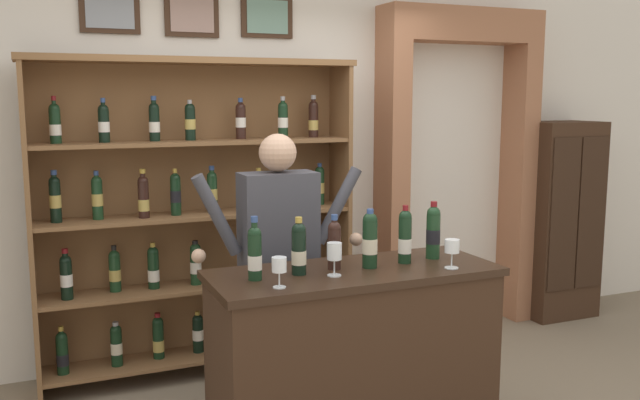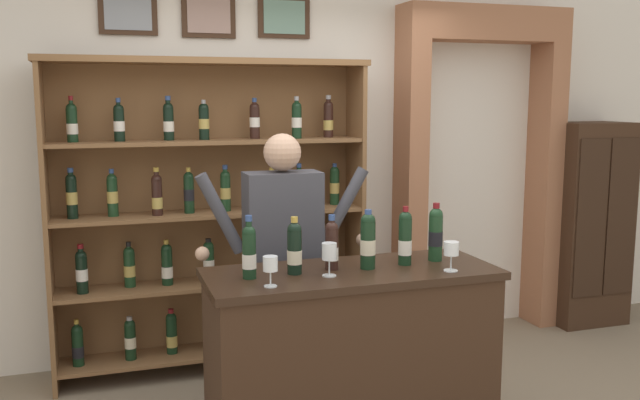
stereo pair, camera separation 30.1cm
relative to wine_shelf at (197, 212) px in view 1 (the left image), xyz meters
name	(u,v)px [view 1 (the left image)]	position (x,y,z in m)	size (l,w,h in m)	color
back_wall	(251,111)	(0.49, 0.35, 0.66)	(12.00, 0.19, 3.53)	silver
wine_shelf	(197,212)	(0.00, 0.00, 0.00)	(2.13, 0.37, 2.11)	brown
archway_doorway	(451,152)	(2.14, 0.23, 0.31)	(1.36, 0.45, 2.54)	#9E6647
side_cabinet	(558,219)	(3.11, 0.05, -0.27)	(0.61, 0.47, 1.66)	#382316
tasting_counter	(354,362)	(0.49, -1.39, -0.61)	(1.49, 0.59, 0.99)	#382316
shopkeeper	(279,243)	(0.29, -0.82, -0.07)	(1.04, 0.22, 1.66)	#2D3347
tasting_bottle_bianco	(255,252)	(-0.04, -1.38, 0.02)	(0.07, 0.07, 0.31)	black
tasting_bottle_rosso	(299,248)	(0.20, -1.37, 0.02)	(0.07, 0.07, 0.29)	black
tasting_bottle_chianti	(334,245)	(0.40, -1.34, 0.02)	(0.07, 0.07, 0.28)	black
tasting_bottle_super_tuscan	(370,239)	(0.58, -1.39, 0.04)	(0.08, 0.08, 0.31)	black
tasting_bottle_riserva	(405,237)	(0.80, -1.37, 0.03)	(0.07, 0.07, 0.31)	black
tasting_bottle_grappa	(433,231)	(0.99, -1.34, 0.04)	(0.08, 0.08, 0.31)	#19381E
wine_glass_center	(334,252)	(0.35, -1.47, 0.01)	(0.07, 0.07, 0.17)	silver
wine_glass_spare	(279,266)	(0.03, -1.56, -0.01)	(0.07, 0.07, 0.14)	silver
wine_glass_left	(452,248)	(0.96, -1.57, -0.01)	(0.08, 0.08, 0.15)	silver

